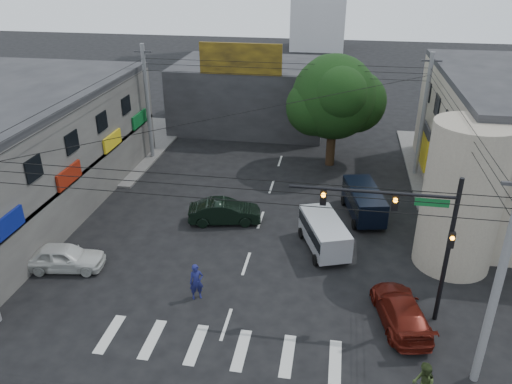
% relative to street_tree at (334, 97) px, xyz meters
% --- Properties ---
extents(ground, '(160.00, 160.00, 0.00)m').
position_rel_street_tree_xyz_m(ground, '(-4.00, -17.00, -5.47)').
color(ground, black).
rests_on(ground, ground).
extents(sidewalk_far_left, '(16.00, 16.00, 0.15)m').
position_rel_street_tree_xyz_m(sidewalk_far_left, '(-22.00, 1.00, -5.40)').
color(sidewalk_far_left, '#514F4C').
rests_on(sidewalk_far_left, ground).
extents(sidewalk_far_right, '(16.00, 16.00, 0.15)m').
position_rel_street_tree_xyz_m(sidewalk_far_right, '(14.00, 1.00, -5.40)').
color(sidewalk_far_right, '#514F4C').
rests_on(sidewalk_far_right, ground).
extents(corner_column, '(4.00, 4.00, 8.00)m').
position_rel_street_tree_xyz_m(corner_column, '(7.00, -13.00, -1.47)').
color(corner_column, gray).
rests_on(corner_column, ground).
extents(building_far, '(14.00, 10.00, 6.00)m').
position_rel_street_tree_xyz_m(building_far, '(-8.00, 9.00, -2.47)').
color(building_far, '#232326').
rests_on(building_far, ground).
extents(billboard, '(7.00, 0.30, 2.60)m').
position_rel_street_tree_xyz_m(billboard, '(-8.00, 4.10, 1.83)').
color(billboard, olive).
rests_on(billboard, building_far).
extents(street_tree, '(6.40, 6.40, 8.70)m').
position_rel_street_tree_xyz_m(street_tree, '(0.00, 0.00, 0.00)').
color(street_tree, black).
rests_on(street_tree, ground).
extents(traffic_gantry, '(7.10, 0.35, 7.20)m').
position_rel_street_tree_xyz_m(traffic_gantry, '(3.82, -18.00, -0.64)').
color(traffic_gantry, black).
rests_on(traffic_gantry, ground).
extents(utility_pole_near_right, '(0.32, 0.32, 9.20)m').
position_rel_street_tree_xyz_m(utility_pole_near_right, '(6.50, -21.50, -0.87)').
color(utility_pole_near_right, '#59595B').
rests_on(utility_pole_near_right, ground).
extents(utility_pole_far_left, '(0.32, 0.32, 9.20)m').
position_rel_street_tree_xyz_m(utility_pole_far_left, '(-14.50, -1.00, -0.87)').
color(utility_pole_far_left, '#59595B').
rests_on(utility_pole_far_left, ground).
extents(utility_pole_far_right, '(0.32, 0.32, 9.20)m').
position_rel_street_tree_xyz_m(utility_pole_far_right, '(6.50, -1.00, -0.87)').
color(utility_pole_far_right, '#59595B').
rests_on(utility_pole_far_right, ground).
extents(dark_sedan, '(3.32, 5.09, 1.48)m').
position_rel_street_tree_xyz_m(dark_sedan, '(-6.18, -10.64, -4.74)').
color(dark_sedan, black).
rests_on(dark_sedan, ground).
extents(white_compact, '(2.91, 4.71, 1.44)m').
position_rel_street_tree_xyz_m(white_compact, '(-13.50, -17.06, -4.75)').
color(white_compact, silver).
rests_on(white_compact, ground).
extents(maroon_sedan, '(3.85, 5.49, 1.36)m').
position_rel_street_tree_xyz_m(maroon_sedan, '(3.84, -18.53, -4.79)').
color(maroon_sedan, '#52120B').
rests_on(maroon_sedan, ground).
extents(silver_minivan, '(5.49, 4.60, 1.86)m').
position_rel_street_tree_xyz_m(silver_minivan, '(0.09, -12.81, -4.54)').
color(silver_minivan, '#B1B3BA').
rests_on(silver_minivan, ground).
extents(navy_van, '(5.49, 3.79, 1.90)m').
position_rel_street_tree_xyz_m(navy_van, '(2.39, -8.39, -4.53)').
color(navy_van, black).
rests_on(navy_van, ground).
extents(traffic_officer, '(1.04, 0.99, 1.89)m').
position_rel_street_tree_xyz_m(traffic_officer, '(-5.84, -18.31, -4.53)').
color(traffic_officer, '#171A50').
rests_on(traffic_officer, ground).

